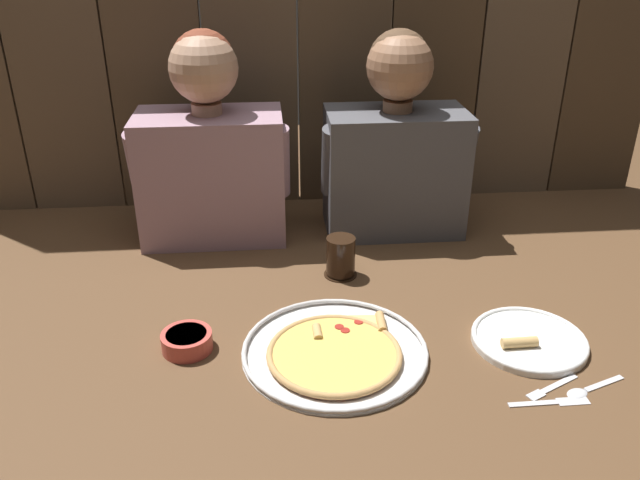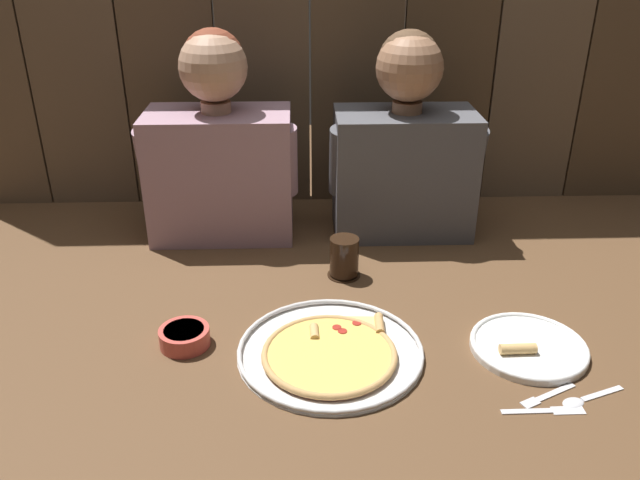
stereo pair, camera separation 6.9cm
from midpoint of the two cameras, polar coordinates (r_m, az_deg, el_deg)
name	(u,v)px [view 1 (the left image)]	position (r m, az deg, el deg)	size (l,w,h in m)	color
ground_plane	(321,334)	(1.42, -1.31, -8.37)	(3.20, 3.20, 0.00)	brown
pizza_tray	(335,351)	(1.35, -0.12, -9.84)	(0.39, 0.39, 0.03)	silver
dinner_plate	(529,340)	(1.44, 16.73, -8.48)	(0.24, 0.24, 0.03)	white
drinking_glass	(341,257)	(1.61, 0.63, -1.53)	(0.08, 0.08, 0.10)	black
dipping_bowl	(187,340)	(1.39, -13.13, -8.68)	(0.11, 0.11, 0.04)	#CC4C42
table_fork	(551,388)	(1.33, 18.36, -12.34)	(0.12, 0.07, 0.01)	silver
table_knife	(550,402)	(1.30, 18.24, -13.53)	(0.16, 0.02, 0.01)	silver
table_spoon	(586,389)	(1.35, 21.19, -12.25)	(0.14, 0.07, 0.01)	silver
diner_left	(210,151)	(1.78, -10.83, 7.76)	(0.43, 0.22, 0.57)	gray
diner_right	(396,146)	(1.81, 5.63, 8.28)	(0.42, 0.22, 0.56)	#4C4C51
wooden_backdrop_wall	(297,13)	(1.95, -3.13, 19.48)	(2.19, 0.03, 1.15)	brown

